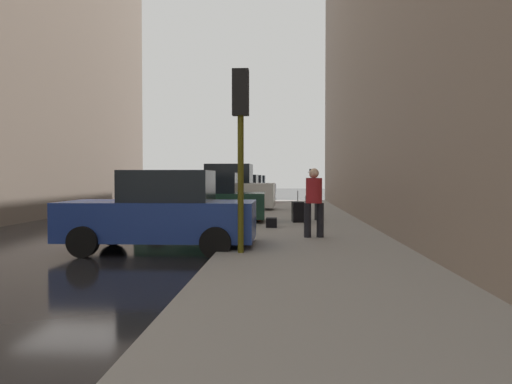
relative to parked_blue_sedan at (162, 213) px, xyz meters
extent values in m
plane|color=black|center=(-2.65, 1.68, -0.85)|extent=(120.00, 120.00, 0.00)
cube|color=gray|center=(3.35, 1.68, -0.77)|extent=(4.00, 40.00, 0.15)
cube|color=navy|center=(-0.05, 0.00, -0.16)|extent=(4.21, 1.87, 0.84)
cube|color=black|center=(0.15, 0.00, 0.59)|extent=(1.90, 1.58, 0.70)
cylinder|color=black|center=(-1.42, 0.91, -0.53)|extent=(0.64, 0.22, 0.64)
cylinder|color=black|center=(-1.41, -0.93, -0.53)|extent=(0.64, 0.22, 0.64)
cylinder|color=black|center=(1.31, 0.93, -0.53)|extent=(0.64, 0.22, 0.64)
cylinder|color=black|center=(1.32, -0.91, -0.53)|extent=(0.64, 0.22, 0.64)
cube|color=#193828|center=(-0.05, 5.80, -0.16)|extent=(4.26, 1.98, 0.84)
cube|color=black|center=(0.15, 5.81, 0.59)|extent=(1.94, 1.63, 0.70)
cylinder|color=black|center=(-1.44, 6.68, -0.53)|extent=(0.65, 0.24, 0.64)
cylinder|color=black|center=(-1.38, 4.84, -0.53)|extent=(0.65, 0.24, 0.64)
cylinder|color=black|center=(1.29, 6.77, -0.53)|extent=(0.65, 0.24, 0.64)
cylinder|color=black|center=(1.35, 4.93, -0.53)|extent=(0.65, 0.24, 0.64)
cube|color=silver|center=(-0.05, 12.20, -0.03)|extent=(4.67, 2.02, 1.10)
cube|color=black|center=(0.15, 12.19, 0.95)|extent=(2.13, 1.64, 0.90)
cylinder|color=black|center=(-1.50, 13.18, -0.53)|extent=(0.65, 0.25, 0.64)
cylinder|color=black|center=(-1.58, 11.34, -0.53)|extent=(0.65, 0.25, 0.64)
cylinder|color=black|center=(1.48, 13.06, -0.53)|extent=(0.65, 0.25, 0.64)
cylinder|color=black|center=(1.41, 11.22, -0.53)|extent=(0.65, 0.25, 0.64)
cube|color=#B2191E|center=(-0.05, 18.96, -0.16)|extent=(4.27, 2.01, 0.84)
cube|color=black|center=(0.15, 18.95, 0.59)|extent=(1.95, 1.64, 0.70)
cylinder|color=black|center=(-1.37, 19.94, -0.53)|extent=(0.65, 0.25, 0.64)
cylinder|color=black|center=(-1.45, 18.10, -0.53)|extent=(0.65, 0.25, 0.64)
cylinder|color=black|center=(1.35, 19.83, -0.53)|extent=(0.65, 0.25, 0.64)
cylinder|color=black|center=(1.28, 17.99, -0.53)|extent=(0.65, 0.25, 0.64)
cube|color=slate|center=(-0.05, 24.97, -0.16)|extent=(4.24, 1.94, 0.84)
cube|color=black|center=(0.15, 24.97, 0.59)|extent=(1.93, 1.61, 0.70)
cylinder|color=black|center=(-1.39, 25.93, -0.53)|extent=(0.65, 0.24, 0.64)
cylinder|color=black|center=(-1.43, 24.09, -0.53)|extent=(0.65, 0.24, 0.64)
cylinder|color=black|center=(1.34, 25.86, -0.53)|extent=(0.65, 0.24, 0.64)
cylinder|color=black|center=(1.30, 24.02, -0.53)|extent=(0.65, 0.24, 0.64)
cube|color=#B7BABF|center=(-0.05, 31.24, -0.16)|extent=(4.21, 1.87, 0.84)
cube|color=black|center=(0.15, 31.24, 0.59)|extent=(1.90, 1.58, 0.70)
cylinder|color=black|center=(-1.41, 32.17, -0.53)|extent=(0.64, 0.22, 0.64)
cylinder|color=black|center=(-1.42, 30.33, -0.53)|extent=(0.64, 0.22, 0.64)
cylinder|color=black|center=(1.32, 32.15, -0.53)|extent=(0.64, 0.22, 0.64)
cylinder|color=black|center=(1.31, 30.31, -0.53)|extent=(0.64, 0.22, 0.64)
cylinder|color=red|center=(1.80, 6.08, -0.42)|extent=(0.22, 0.22, 0.55)
sphere|color=red|center=(1.80, 6.08, -0.09)|extent=(0.20, 0.20, 0.20)
cylinder|color=red|center=(1.64, 6.08, -0.40)|extent=(0.10, 0.09, 0.09)
cylinder|color=red|center=(1.96, 6.08, -0.40)|extent=(0.10, 0.09, 0.09)
cylinder|color=#514C0F|center=(1.85, -1.10, 1.10)|extent=(0.12, 0.12, 3.60)
cube|color=black|center=(1.85, -1.10, 2.45)|extent=(0.32, 0.24, 0.90)
sphere|color=red|center=(1.85, -0.97, 2.73)|extent=(0.14, 0.14, 0.14)
sphere|color=yellow|center=(1.85, -0.97, 2.45)|extent=(0.14, 0.14, 0.14)
sphere|color=green|center=(1.85, -0.97, 2.17)|extent=(0.14, 0.14, 0.14)
cylinder|color=#333338|center=(3.85, 6.52, -0.27)|extent=(0.19, 0.19, 0.85)
cylinder|color=#333338|center=(3.53, 6.50, -0.27)|extent=(0.19, 0.19, 0.85)
cylinder|color=#4C5156|center=(3.69, 6.51, 0.46)|extent=(0.42, 0.42, 0.62)
sphere|color=beige|center=(3.69, 6.51, 0.89)|extent=(0.24, 0.24, 0.24)
cylinder|color=black|center=(3.69, 6.51, 0.96)|extent=(0.34, 0.34, 0.02)
cylinder|color=black|center=(3.69, 6.51, 1.02)|extent=(0.23, 0.23, 0.11)
cylinder|color=black|center=(3.29, 1.49, -0.27)|extent=(0.21, 0.21, 0.85)
cylinder|color=black|center=(3.60, 1.54, -0.27)|extent=(0.21, 0.21, 0.85)
cylinder|color=#A51E23|center=(3.45, 1.52, 0.46)|extent=(0.46, 0.46, 0.62)
sphere|color=beige|center=(3.45, 1.52, 0.89)|extent=(0.24, 0.24, 0.24)
cube|color=black|center=(3.16, 5.74, -0.36)|extent=(0.41, 0.59, 0.68)
cylinder|color=#333333|center=(3.16, 5.74, 0.16)|extent=(0.02, 0.02, 0.36)
cube|color=black|center=(2.33, 3.94, -0.56)|extent=(0.32, 0.44, 0.28)
camera|label=1|loc=(2.71, -10.87, 0.79)|focal=35.00mm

